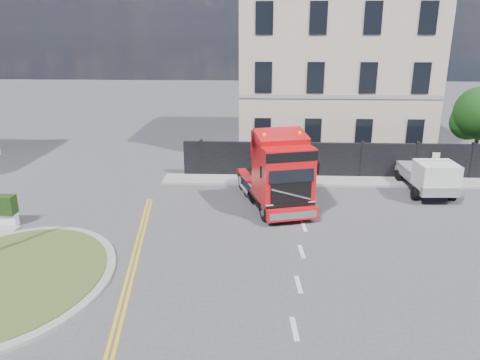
{
  "coord_description": "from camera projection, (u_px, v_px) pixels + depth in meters",
  "views": [
    {
      "loc": [
        1.36,
        -16.46,
        8.06
      ],
      "look_at": [
        0.47,
        2.73,
        1.8
      ],
      "focal_mm": 35.0,
      "sensor_mm": 36.0,
      "label": 1
    }
  ],
  "objects": [
    {
      "name": "traffic_island",
      "position": [
        9.0,
        279.0,
        15.62
      ],
      "size": [
        6.8,
        6.8,
        0.17
      ],
      "color": "gray",
      "rests_on": "ground"
    },
    {
      "name": "georgian_building",
      "position": [
        330.0,
        63.0,
        31.81
      ],
      "size": [
        12.3,
        10.3,
        12.8
      ],
      "color": "#C1B199",
      "rests_on": "ground"
    },
    {
      "name": "hoarding_fence",
      "position": [
        354.0,
        161.0,
        26.14
      ],
      "size": [
        18.8,
        0.25,
        2.0
      ],
      "color": "black",
      "rests_on": "ground"
    },
    {
      "name": "tree",
      "position": [
        478.0,
        116.0,
        28.1
      ],
      "size": [
        3.2,
        3.2,
        4.8
      ],
      "color": "#382619",
      "rests_on": "ground"
    },
    {
      "name": "flatbed_pickup",
      "position": [
        431.0,
        177.0,
        23.18
      ],
      "size": [
        2.04,
        4.63,
        1.9
      ],
      "rotation": [
        0.0,
        0.0,
        0.05
      ],
      "color": "slate",
      "rests_on": "ground"
    },
    {
      "name": "ground",
      "position": [
        225.0,
        245.0,
        18.19
      ],
      "size": [
        120.0,
        120.0,
        0.0
      ],
      "primitive_type": "plane",
      "color": "#424244",
      "rests_on": "ground"
    },
    {
      "name": "pavement_far",
      "position": [
        345.0,
        181.0,
        25.6
      ],
      "size": [
        20.0,
        1.6,
        0.12
      ],
      "primitive_type": "cube",
      "color": "gray",
      "rests_on": "ground"
    },
    {
      "name": "truck",
      "position": [
        279.0,
        175.0,
        21.45
      ],
      "size": [
        3.79,
        6.43,
        3.62
      ],
      "rotation": [
        0.0,
        0.0,
        0.27
      ],
      "color": "black",
      "rests_on": "ground"
    }
  ]
}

